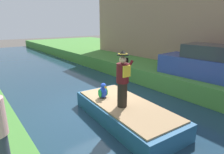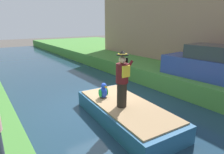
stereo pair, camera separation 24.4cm
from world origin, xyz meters
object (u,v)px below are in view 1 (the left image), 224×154
at_px(boat, 126,112).
at_px(parked_car_blue, 206,64).
at_px(person_pirate, 123,79).
at_px(parrot_plush, 103,91).

xyz_separation_m(boat, parked_car_blue, (4.61, -0.35, 1.17)).
height_order(boat, parked_car_blue, parked_car_blue).
bearing_deg(person_pirate, parked_car_blue, -14.26).
height_order(person_pirate, parked_car_blue, person_pirate).
bearing_deg(person_pirate, boat, 5.01).
bearing_deg(parked_car_blue, parrot_plush, 165.30).
distance_m(parrot_plush, parked_car_blue, 5.10).
relative_size(boat, person_pirate, 2.35).
distance_m(boat, parrot_plush, 1.12).
bearing_deg(parked_car_blue, person_pirate, 176.52).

